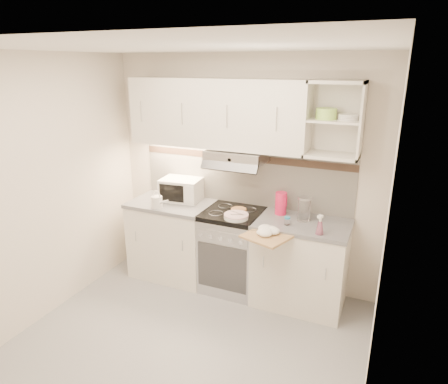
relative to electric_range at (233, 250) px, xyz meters
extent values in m
plane|color=gray|center=(0.00, -1.10, -0.45)|extent=(3.00, 3.00, 0.00)
cube|color=beige|center=(0.00, 0.30, 0.80)|extent=(3.00, 0.04, 2.50)
cube|color=beige|center=(0.00, -2.50, 0.80)|extent=(3.00, 0.04, 2.50)
cube|color=beige|center=(-1.50, -1.10, 0.80)|extent=(0.04, 2.80, 2.50)
cube|color=beige|center=(1.50, -1.10, 0.80)|extent=(0.04, 2.80, 2.50)
cube|color=white|center=(0.00, -1.10, 2.05)|extent=(3.00, 2.80, 0.04)
cube|color=silver|center=(0.00, 0.29, 0.77)|extent=(2.40, 0.02, 0.64)
cube|color=#39281F|center=(0.00, 0.28, 0.97)|extent=(2.40, 0.01, 0.08)
cube|color=silver|center=(-0.25, 0.13, 1.45)|extent=(1.90, 0.34, 0.70)
cube|color=silver|center=(0.95, 0.13, 1.45)|extent=(0.50, 0.34, 0.70)
cylinder|color=#A4DE55|center=(0.87, 0.13, 1.50)|extent=(0.19, 0.19, 0.10)
cylinder|color=silver|center=(1.07, 0.13, 1.48)|extent=(0.18, 0.18, 0.06)
cube|color=#B7B7BC|center=(0.00, 0.10, 1.03)|extent=(0.60, 0.40, 0.12)
cube|color=silver|center=(-0.75, 0.00, -0.02)|extent=(0.90, 0.60, 0.86)
cube|color=slate|center=(-0.75, 0.00, 0.43)|extent=(0.92, 0.62, 0.04)
cube|color=silver|center=(0.75, 0.00, -0.02)|extent=(0.90, 0.60, 0.86)
cube|color=slate|center=(0.75, 0.00, 0.43)|extent=(0.92, 0.62, 0.04)
cube|color=#B7B7BC|center=(0.00, 0.00, -0.03)|extent=(0.60, 0.58, 0.85)
cube|color=black|center=(0.00, 0.00, 0.42)|extent=(0.60, 0.60, 0.05)
cube|color=silver|center=(-0.68, 0.12, 0.57)|extent=(0.47, 0.37, 0.25)
cube|color=black|center=(-0.68, -0.04, 0.57)|extent=(0.29, 0.04, 0.19)
cylinder|color=silver|center=(-0.80, -0.22, 0.51)|extent=(0.12, 0.12, 0.13)
cone|color=silver|center=(-0.71, -0.24, 0.53)|extent=(0.17, 0.07, 0.10)
torus|color=silver|center=(-0.80, -0.22, 0.60)|extent=(0.10, 0.03, 0.10)
cylinder|color=silver|center=(0.11, -0.17, 0.46)|extent=(0.25, 0.25, 0.01)
cylinder|color=silver|center=(0.11, -0.17, 0.47)|extent=(0.25, 0.25, 0.01)
cylinder|color=silver|center=(0.11, -0.17, 0.49)|extent=(0.25, 0.25, 0.01)
cube|color=silver|center=(0.11, -0.17, 0.50)|extent=(0.16, 0.04, 0.01)
cylinder|color=#A77549|center=(0.07, 0.00, 0.47)|extent=(0.16, 0.16, 0.04)
cylinder|color=#D91948|center=(0.48, 0.13, 0.57)|extent=(0.12, 0.12, 0.24)
cube|color=#D91948|center=(0.54, 0.11, 0.60)|extent=(0.02, 0.03, 0.10)
cylinder|color=white|center=(0.74, 0.05, 0.56)|extent=(0.12, 0.12, 0.22)
cylinder|color=#B7B7BC|center=(0.74, 0.05, 0.68)|extent=(0.13, 0.13, 0.02)
cylinder|color=white|center=(0.62, -0.13, 0.48)|extent=(0.05, 0.05, 0.06)
cylinder|color=teal|center=(0.62, -0.13, 0.52)|extent=(0.06, 0.06, 0.02)
cone|color=pink|center=(0.95, -0.22, 0.51)|extent=(0.08, 0.08, 0.12)
cube|color=tan|center=(0.50, -0.41, 0.42)|extent=(0.48, 0.45, 0.02)
camera|label=1|loc=(1.49, -3.65, 1.95)|focal=32.00mm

